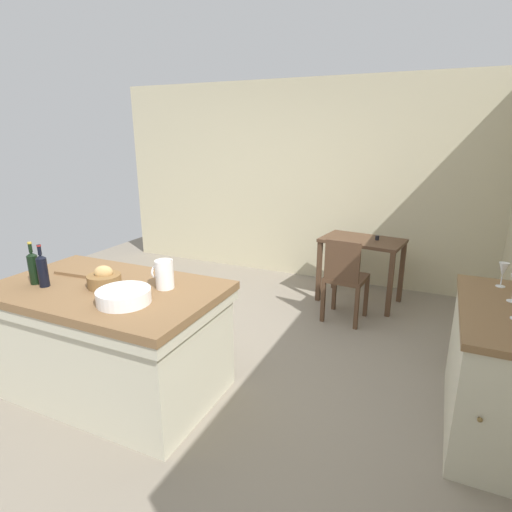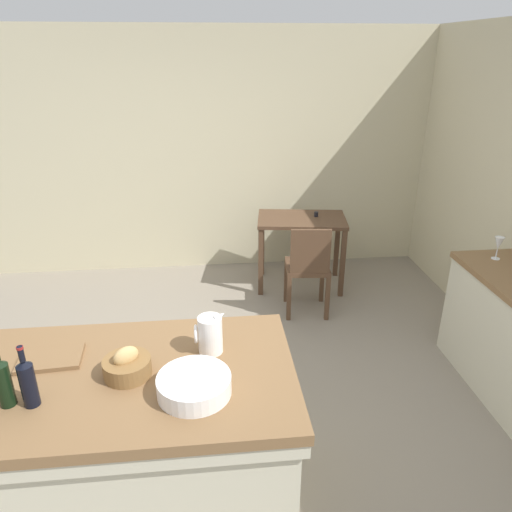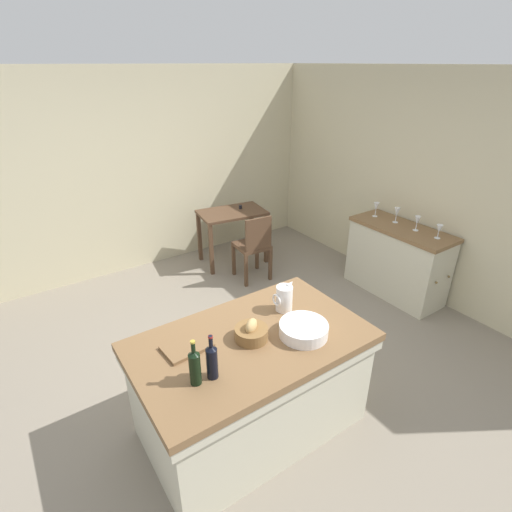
# 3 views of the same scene
# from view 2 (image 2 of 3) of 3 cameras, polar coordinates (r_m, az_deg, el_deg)

# --- Properties ---
(ground_plane) EXTENTS (6.76, 6.76, 0.00)m
(ground_plane) POSITION_cam_2_polar(r_m,az_deg,el_deg) (3.54, -6.31, -18.37)
(ground_plane) COLOR gray
(wall_back) EXTENTS (5.32, 0.12, 2.60)m
(wall_back) POSITION_cam_2_polar(r_m,az_deg,el_deg) (5.34, -7.03, 11.98)
(wall_back) COLOR beige
(wall_back) RESTS_ON ground
(island_table) EXTENTS (1.68, 1.01, 0.86)m
(island_table) POSITION_cam_2_polar(r_m,az_deg,el_deg) (2.79, -14.14, -20.09)
(island_table) COLOR brown
(island_table) RESTS_ON ground
(writing_desk) EXTENTS (0.97, 0.68, 0.81)m
(writing_desk) POSITION_cam_2_polar(r_m,az_deg,el_deg) (4.97, 5.48, 3.21)
(writing_desk) COLOR #513826
(writing_desk) RESTS_ON ground
(wooden_chair) EXTENTS (0.43, 0.43, 0.91)m
(wooden_chair) POSITION_cam_2_polar(r_m,az_deg,el_deg) (4.46, 6.26, -1.27)
(wooden_chair) COLOR #513826
(wooden_chair) RESTS_ON ground
(pitcher) EXTENTS (0.17, 0.13, 0.25)m
(pitcher) POSITION_cam_2_polar(r_m,az_deg,el_deg) (2.56, -5.56, -9.33)
(pitcher) COLOR white
(pitcher) RESTS_ON island_table
(wash_bowl) EXTENTS (0.35, 0.35, 0.09)m
(wash_bowl) POSITION_cam_2_polar(r_m,az_deg,el_deg) (2.33, -7.44, -15.11)
(wash_bowl) COLOR white
(wash_bowl) RESTS_ON island_table
(bread_basket) EXTENTS (0.24, 0.24, 0.16)m
(bread_basket) POSITION_cam_2_polar(r_m,az_deg,el_deg) (2.50, -15.23, -12.58)
(bread_basket) COLOR brown
(bread_basket) RESTS_ON island_table
(cutting_board) EXTENTS (0.33, 0.24, 0.02)m
(cutting_board) POSITION_cam_2_polar(r_m,az_deg,el_deg) (2.76, -23.44, -11.20)
(cutting_board) COLOR brown
(cutting_board) RESTS_ON island_table
(wine_bottle_dark) EXTENTS (0.07, 0.07, 0.31)m
(wine_bottle_dark) POSITION_cam_2_polar(r_m,az_deg,el_deg) (2.43, -25.74, -13.45)
(wine_bottle_dark) COLOR black
(wine_bottle_dark) RESTS_ON island_table
(wine_bottle_amber) EXTENTS (0.07, 0.07, 0.32)m
(wine_bottle_amber) POSITION_cam_2_polar(r_m,az_deg,el_deg) (2.47, -28.09, -13.15)
(wine_bottle_amber) COLOR black
(wine_bottle_amber) RESTS_ON island_table
(wine_glass_right) EXTENTS (0.07, 0.07, 0.18)m
(wine_glass_right) POSITION_cam_2_polar(r_m,az_deg,el_deg) (4.04, 27.12, 1.29)
(wine_glass_right) COLOR white
(wine_glass_right) RESTS_ON side_cabinet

